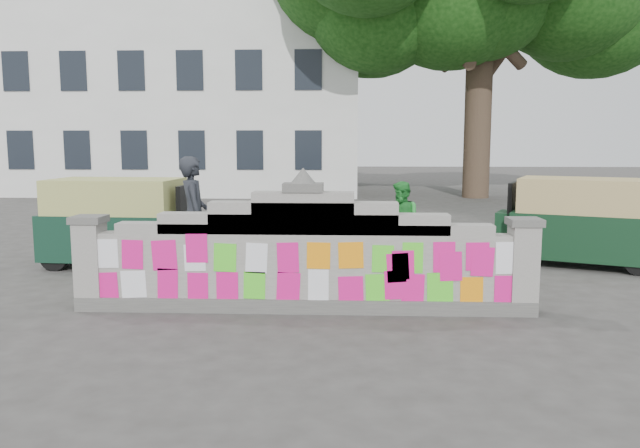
% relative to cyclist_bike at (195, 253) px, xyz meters
% --- Properties ---
extents(ground, '(100.00, 100.00, 0.00)m').
position_rel_cyclist_bike_xyz_m(ground, '(1.88, -1.40, -0.55)').
color(ground, '#383533').
rests_on(ground, ground).
extents(parapet_wall, '(6.48, 0.44, 2.01)m').
position_rel_cyclist_bike_xyz_m(parapet_wall, '(1.88, -1.41, 0.20)').
color(parapet_wall, '#4C4C49').
rests_on(parapet_wall, ground).
extents(building, '(16.00, 10.00, 8.90)m').
position_rel_cyclist_bike_xyz_m(building, '(-5.12, 20.58, 3.46)').
color(building, silver).
rests_on(building, ground).
extents(cyclist_bike, '(2.23, 1.37, 1.11)m').
position_rel_cyclist_bike_xyz_m(cyclist_bike, '(0.00, 0.00, 0.00)').
color(cyclist_bike, black).
rests_on(cyclist_bike, ground).
extents(cyclist_rider, '(0.64, 0.79, 1.88)m').
position_rel_cyclist_bike_xyz_m(cyclist_rider, '(0.00, -0.00, 0.39)').
color(cyclist_rider, '#21242A').
rests_on(cyclist_rider, ground).
extents(pedestrian, '(0.96, 0.97, 1.58)m').
position_rel_cyclist_bike_xyz_m(pedestrian, '(3.58, 2.39, 0.23)').
color(pedestrian, green).
rests_on(pedestrian, ground).
extents(rickshaw_left, '(3.04, 1.55, 1.66)m').
position_rel_cyclist_bike_xyz_m(rickshaw_left, '(-1.81, 1.64, 0.31)').
color(rickshaw_left, '#103122').
rests_on(rickshaw_left, ground).
extents(rickshaw_right, '(3.09, 2.30, 1.67)m').
position_rel_cyclist_bike_xyz_m(rickshaw_right, '(6.94, 2.12, 0.31)').
color(rickshaw_right, black).
rests_on(rickshaw_right, ground).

